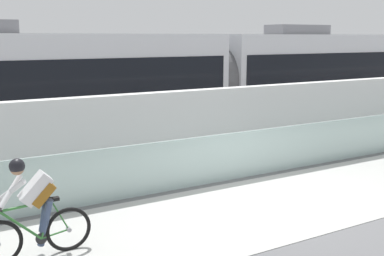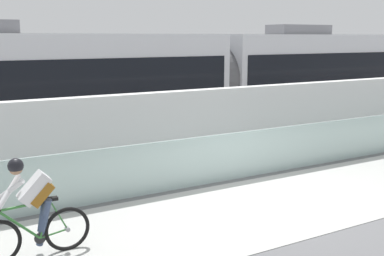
# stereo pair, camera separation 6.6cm
# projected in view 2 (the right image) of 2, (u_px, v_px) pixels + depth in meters

# --- Properties ---
(ground_plane) EXTENTS (200.00, 200.00, 0.00)m
(ground_plane) POSITION_uv_depth(u_px,v_px,m) (280.00, 203.00, 9.61)
(ground_plane) COLOR slate
(bike_path_deck) EXTENTS (32.00, 3.20, 0.01)m
(bike_path_deck) POSITION_uv_depth(u_px,v_px,m) (280.00, 203.00, 9.61)
(bike_path_deck) COLOR beige
(bike_path_deck) RESTS_ON ground
(glass_parapet) EXTENTS (32.00, 0.05, 1.14)m
(glass_parapet) POSITION_uv_depth(u_px,v_px,m) (230.00, 157.00, 11.08)
(glass_parapet) COLOR #ADC6C1
(glass_parapet) RESTS_ON ground
(concrete_barrier_wall) EXTENTS (32.00, 0.36, 1.98)m
(concrete_barrier_wall) POSITION_uv_depth(u_px,v_px,m) (192.00, 127.00, 12.53)
(concrete_barrier_wall) COLOR white
(concrete_barrier_wall) RESTS_ON ground
(tram_rail_near) EXTENTS (32.00, 0.08, 0.01)m
(tram_rail_near) POSITION_uv_depth(u_px,v_px,m) (153.00, 145.00, 14.84)
(tram_rail_near) COLOR #595654
(tram_rail_near) RESTS_ON ground
(tram_rail_far) EXTENTS (32.00, 0.08, 0.01)m
(tram_rail_far) POSITION_uv_depth(u_px,v_px,m) (136.00, 136.00, 16.07)
(tram_rail_far) COLOR #595654
(tram_rail_far) RESTS_ON ground
(tram) EXTENTS (22.56, 2.54, 3.81)m
(tram) POSITION_uv_depth(u_px,v_px,m) (215.00, 79.00, 16.42)
(tram) COLOR silver
(tram) RESTS_ON ground
(cyclist_on_bike) EXTENTS (1.77, 0.58, 1.61)m
(cyclist_on_bike) POSITION_uv_depth(u_px,v_px,m) (32.00, 210.00, 7.09)
(cyclist_on_bike) COLOR black
(cyclist_on_bike) RESTS_ON ground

